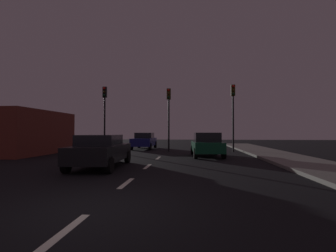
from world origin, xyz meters
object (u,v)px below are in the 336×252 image
at_px(traffic_signal_center, 169,107).
at_px(car_adjacent_lane, 101,150).
at_px(car_stopped_ahead, 207,145).
at_px(traffic_signal_left, 105,106).
at_px(car_oncoming_far, 144,141).
at_px(traffic_signal_right, 233,105).

xyz_separation_m(traffic_signal_center, car_adjacent_lane, (-2.21, -9.45, -2.84)).
bearing_deg(car_stopped_ahead, traffic_signal_left, 154.11).
height_order(car_stopped_ahead, car_oncoming_far, car_stopped_ahead).
height_order(traffic_signal_right, car_oncoming_far, traffic_signal_right).
relative_size(traffic_signal_center, car_adjacent_lane, 1.13).
bearing_deg(traffic_signal_left, traffic_signal_right, -0.00).
height_order(traffic_signal_right, car_stopped_ahead, traffic_signal_right).
bearing_deg(car_stopped_ahead, traffic_signal_right, 59.71).
distance_m(traffic_signal_center, traffic_signal_right, 5.18).
height_order(traffic_signal_left, traffic_signal_right, traffic_signal_left).
relative_size(traffic_signal_left, traffic_signal_right, 1.00).
bearing_deg(car_adjacent_lane, car_oncoming_far, 91.65).
distance_m(traffic_signal_left, car_stopped_ahead, 9.63).
distance_m(car_stopped_ahead, car_adjacent_lane, 7.43).
bearing_deg(car_oncoming_far, car_adjacent_lane, -88.35).
height_order(traffic_signal_center, traffic_signal_right, traffic_signal_right).
bearing_deg(traffic_signal_right, car_adjacent_lane, -128.00).
bearing_deg(car_adjacent_lane, car_stopped_ahead, 47.21).
relative_size(traffic_signal_left, car_adjacent_lane, 1.18).
distance_m(traffic_signal_right, car_oncoming_far, 8.76).
bearing_deg(car_oncoming_far, traffic_signal_left, -135.16).
distance_m(traffic_signal_left, car_adjacent_lane, 10.42).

